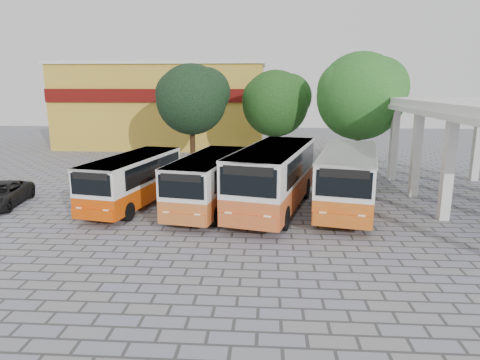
# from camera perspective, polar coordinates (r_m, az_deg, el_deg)

# --- Properties ---
(ground) EXTENTS (90.00, 90.00, 0.00)m
(ground) POSITION_cam_1_polar(r_m,az_deg,el_deg) (19.02, 4.83, -6.46)
(ground) COLOR gray
(ground) RESTS_ON ground
(shophouse_block) EXTENTS (20.40, 10.40, 8.30)m
(shophouse_block) POSITION_cam_1_polar(r_m,az_deg,el_deg) (45.26, -9.93, 9.88)
(shophouse_block) COLOR gold
(shophouse_block) RESTS_ON ground
(bus_far_left) EXTENTS (3.60, 7.60, 2.61)m
(bus_far_left) POSITION_cam_1_polar(r_m,az_deg,el_deg) (22.66, -14.09, 0.30)
(bus_far_left) COLOR #CD3F00
(bus_far_left) RESTS_ON ground
(bus_centre_left) EXTENTS (3.60, 7.86, 2.72)m
(bus_centre_left) POSITION_cam_1_polar(r_m,az_deg,el_deg) (21.45, -4.12, 0.13)
(bus_centre_left) COLOR #C16025
(bus_centre_left) RESTS_ON ground
(bus_centre_right) EXTENTS (4.75, 9.32, 3.19)m
(bus_centre_right) POSITION_cam_1_polar(r_m,az_deg,el_deg) (21.27, 4.49, 0.77)
(bus_centre_right) COLOR #C85522
(bus_centre_right) RESTS_ON ground
(bus_far_right) EXTENTS (4.33, 8.78, 3.01)m
(bus_far_right) POSITION_cam_1_polar(r_m,az_deg,el_deg) (21.94, 14.21, 0.51)
(bus_far_right) COLOR #C65613
(bus_far_right) RESTS_ON ground
(tree_left) EXTENTS (5.51, 5.24, 7.73)m
(tree_left) POSITION_cam_1_polar(r_m,az_deg,el_deg) (32.53, -6.36, 10.93)
(tree_left) COLOR #3E2514
(tree_left) RESTS_ON ground
(tree_middle) EXTENTS (5.39, 5.13, 7.31)m
(tree_middle) POSITION_cam_1_polar(r_m,az_deg,el_deg) (33.75, 4.85, 10.40)
(tree_middle) COLOR #4B3117
(tree_middle) RESTS_ON ground
(tree_right) EXTENTS (6.32, 6.02, 8.41)m
(tree_right) POSITION_cam_1_polar(r_m,az_deg,el_deg) (31.19, 15.91, 11.05)
(tree_right) COLOR black
(tree_right) RESTS_ON ground
(parked_car) EXTENTS (2.62, 4.66, 1.23)m
(parked_car) POSITION_cam_1_polar(r_m,az_deg,el_deg) (25.41, -29.33, -1.72)
(parked_car) COLOR black
(parked_car) RESTS_ON ground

